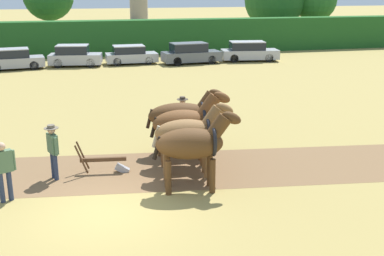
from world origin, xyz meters
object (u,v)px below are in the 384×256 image
(parked_car_right, at_px, (191,54))
(parked_car_far_right, at_px, (249,52))
(farmer_onlooker_left, at_px, (3,167))
(parked_car_center_left, at_px, (13,59))
(farmer_at_plow, at_px, (53,147))
(draft_horse_lead_left, at_px, (193,144))
(tree_center, at_px, (315,0))
(parked_car_center, at_px, (75,56))
(farmer_beside_team, at_px, (183,115))
(draft_horse_lead_right, at_px, (189,133))
(draft_horse_trail_left, at_px, (186,123))
(draft_horse_trail_right, at_px, (183,115))
(plow, at_px, (108,163))
(parked_car_center_right, at_px, (131,55))

(parked_car_right, xyz_separation_m, parked_car_far_right, (4.85, 0.19, -0.02))
(farmer_onlooker_left, height_order, parked_car_center_left, farmer_onlooker_left)
(farmer_at_plow, bearing_deg, parked_car_right, 44.98)
(draft_horse_lead_left, bearing_deg, tree_center, 65.44)
(parked_car_center, bearing_deg, farmer_beside_team, -69.76)
(parked_car_center, bearing_deg, parked_car_center_left, -166.15)
(draft_horse_lead_left, xyz_separation_m, parked_car_right, (5.44, 23.47, -0.67))
(tree_center, bearing_deg, farmer_beside_team, -124.62)
(draft_horse_lead_right, distance_m, farmer_at_plow, 4.24)
(draft_horse_lead_right, height_order, farmer_at_plow, draft_horse_lead_right)
(parked_car_far_right, bearing_deg, draft_horse_lead_left, -105.60)
(draft_horse_trail_left, relative_size, farmer_beside_team, 1.59)
(parked_car_center_left, bearing_deg, parked_car_far_right, -8.68)
(tree_center, height_order, parked_car_center_left, tree_center)
(draft_horse_trail_right, distance_m, parked_car_center_left, 22.02)
(draft_horse_trail_left, height_order, parked_car_far_right, draft_horse_trail_left)
(farmer_onlooker_left, relative_size, parked_car_right, 0.38)
(parked_car_far_right, bearing_deg, plow, -112.39)
(draft_horse_trail_left, bearing_deg, parked_car_far_right, 72.16)
(plow, relative_size, parked_car_far_right, 0.37)
(parked_car_far_right, bearing_deg, parked_car_right, -169.84)
(farmer_at_plow, relative_size, parked_car_center, 0.44)
(draft_horse_trail_right, bearing_deg, tree_center, 63.38)
(parked_car_right, height_order, parked_car_far_right, parked_car_right)
(farmer_at_plow, relative_size, parked_car_right, 0.38)
(parked_car_center, distance_m, parked_car_right, 8.77)
(parked_car_center, bearing_deg, parked_car_far_right, 6.22)
(parked_car_center_left, relative_size, parked_car_center_right, 1.09)
(tree_center, distance_m, parked_car_far_right, 16.86)
(draft_horse_trail_right, bearing_deg, parked_car_center_left, 118.56)
(farmer_at_plow, height_order, parked_car_right, farmer_at_plow)
(farmer_beside_team, relative_size, farmer_onlooker_left, 0.99)
(draft_horse_lead_left, distance_m, plow, 3.29)
(draft_horse_lead_left, height_order, parked_car_far_right, draft_horse_lead_left)
(draft_horse_trail_right, distance_m, plow, 3.28)
(farmer_beside_team, bearing_deg, plow, -74.67)
(farmer_onlooker_left, relative_size, parked_car_far_right, 0.37)
(parked_car_center_right, bearing_deg, farmer_onlooker_left, -105.93)
(parked_car_center, bearing_deg, parked_car_center_right, 10.51)
(farmer_beside_team, height_order, parked_car_center_left, farmer_beside_team)
(tree_center, xyz_separation_m, farmer_beside_team, (-21.13, -30.61, -3.30))
(plow, relative_size, parked_car_center, 0.43)
(draft_horse_trail_right, bearing_deg, farmer_onlooker_left, -146.05)
(parked_car_center_right, height_order, parked_car_right, parked_car_right)
(plow, xyz_separation_m, parked_car_center, (-0.93, 22.23, 0.44))
(parked_car_center_left, relative_size, parked_car_right, 0.93)
(farmer_beside_team, height_order, parked_car_right, farmer_beside_team)
(draft_horse_trail_left, distance_m, farmer_beside_team, 2.64)
(tree_center, distance_m, draft_horse_lead_right, 40.69)
(farmer_onlooker_left, height_order, parked_car_far_right, farmer_onlooker_left)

